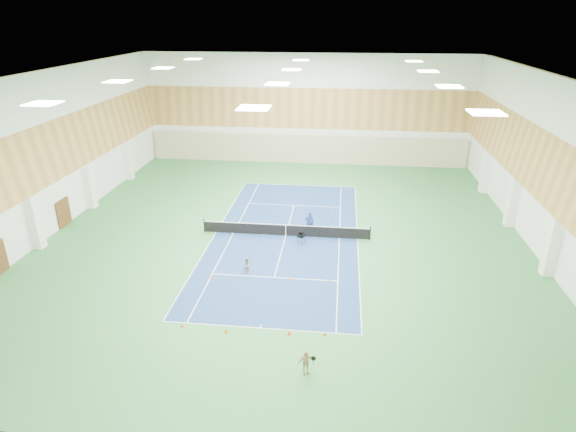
% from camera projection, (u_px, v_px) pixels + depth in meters
% --- Properties ---
extents(ground, '(40.00, 40.00, 0.00)m').
position_uv_depth(ground, '(286.00, 236.00, 37.03)').
color(ground, '#31723A').
rests_on(ground, ground).
extents(room_shell, '(36.00, 40.00, 12.00)m').
position_uv_depth(room_shell, '(286.00, 161.00, 34.70)').
color(room_shell, white).
rests_on(room_shell, ground).
extents(wood_cladding, '(36.00, 40.00, 8.00)m').
position_uv_depth(wood_cladding, '(286.00, 133.00, 33.92)').
color(wood_cladding, '#C48B48').
rests_on(wood_cladding, room_shell).
extents(ceiling_light_grid, '(21.40, 25.40, 0.06)m').
position_uv_depth(ceiling_light_grid, '(285.00, 76.00, 32.40)').
color(ceiling_light_grid, white).
rests_on(ceiling_light_grid, room_shell).
extents(court_surface, '(10.97, 23.77, 0.01)m').
position_uv_depth(court_surface, '(286.00, 236.00, 37.03)').
color(court_surface, navy).
rests_on(court_surface, ground).
extents(tennis_balls_scatter, '(10.57, 22.77, 0.07)m').
position_uv_depth(tennis_balls_scatter, '(286.00, 235.00, 37.01)').
color(tennis_balls_scatter, '#ABCA22').
rests_on(tennis_balls_scatter, ground).
extents(tennis_net, '(12.80, 0.10, 1.10)m').
position_uv_depth(tennis_net, '(286.00, 229.00, 36.82)').
color(tennis_net, black).
rests_on(tennis_net, ground).
extents(back_curtain, '(35.40, 0.16, 3.20)m').
position_uv_depth(back_curtain, '(306.00, 149.00, 54.49)').
color(back_curtain, '#C6B793').
rests_on(back_curtain, ground).
extents(door_left_b, '(0.08, 1.80, 2.20)m').
position_uv_depth(door_left_b, '(64.00, 213.00, 38.46)').
color(door_left_b, '#593319').
rests_on(door_left_b, ground).
extents(coach, '(0.75, 0.57, 1.86)m').
position_uv_depth(coach, '(309.00, 223.00, 37.04)').
color(coach, navy).
rests_on(coach, ground).
extents(child_court, '(0.68, 0.65, 1.11)m').
position_uv_depth(child_court, '(248.00, 265.00, 31.55)').
color(child_court, gray).
rests_on(child_court, ground).
extents(child_apron, '(0.80, 0.56, 1.26)m').
position_uv_depth(child_apron, '(306.00, 362.00, 22.66)').
color(child_apron, tan).
rests_on(child_apron, ground).
extents(ball_cart, '(0.64, 0.64, 0.85)m').
position_uv_depth(ball_cart, '(301.00, 239.00, 35.56)').
color(ball_cart, black).
rests_on(ball_cart, ground).
extents(cone_svc_a, '(0.21, 0.21, 0.23)m').
position_uv_depth(cone_svc_a, '(214.00, 276.00, 31.08)').
color(cone_svc_a, '#E2510B').
rests_on(cone_svc_a, ground).
extents(cone_svc_b, '(0.18, 0.18, 0.20)m').
position_uv_depth(cone_svc_b, '(248.00, 271.00, 31.72)').
color(cone_svc_b, '#FF510D').
rests_on(cone_svc_b, ground).
extents(cone_svc_c, '(0.18, 0.18, 0.20)m').
position_uv_depth(cone_svc_c, '(290.00, 278.00, 30.89)').
color(cone_svc_c, '#FF590D').
rests_on(cone_svc_c, ground).
extents(cone_svc_d, '(0.18, 0.18, 0.20)m').
position_uv_depth(cone_svc_d, '(329.00, 280.00, 30.63)').
color(cone_svc_d, '#E25D0B').
rests_on(cone_svc_d, ground).
extents(cone_base_a, '(0.18, 0.18, 0.20)m').
position_uv_depth(cone_base_a, '(182.00, 325.00, 26.23)').
color(cone_base_a, '#FF430D').
rests_on(cone_base_a, ground).
extents(cone_base_b, '(0.23, 0.23, 0.25)m').
position_uv_depth(cone_base_b, '(226.00, 330.00, 25.76)').
color(cone_base_b, '#D55C0B').
rests_on(cone_base_b, ground).
extents(cone_base_c, '(0.22, 0.22, 0.24)m').
position_uv_depth(cone_base_c, '(289.00, 332.00, 25.61)').
color(cone_base_c, '#DC450B').
rests_on(cone_base_c, ground).
extents(cone_base_d, '(0.18, 0.18, 0.20)m').
position_uv_depth(cone_base_d, '(325.00, 334.00, 25.54)').
color(cone_base_d, '#E1530B').
rests_on(cone_base_d, ground).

